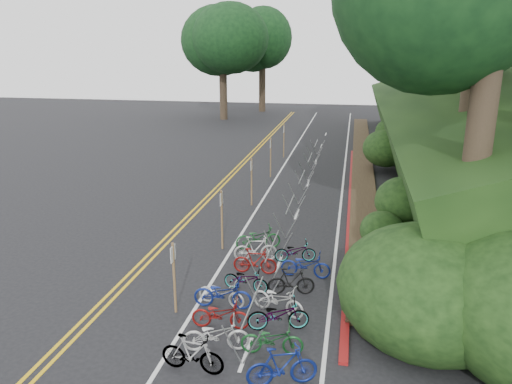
{
  "coord_description": "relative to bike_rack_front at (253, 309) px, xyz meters",
  "views": [
    {
      "loc": [
        5.62,
        -13.44,
        8.0
      ],
      "look_at": [
        1.21,
        9.08,
        1.3
      ],
      "focal_mm": 35.0,
      "sensor_mm": 36.0,
      "label": 1
    }
  ],
  "objects": [
    {
      "name": "embankment",
      "position": [
        9.86,
        20.02,
        1.75
      ],
      "size": [
        14.3,
        48.14,
        9.11
      ],
      "color": "black",
      "rests_on": "ground"
    },
    {
      "name": "signposts_rest",
      "position": [
        -2.5,
        14.99,
        0.62
      ],
      "size": [
        0.08,
        18.4,
        2.5
      ],
      "color": "brown",
      "rests_on": "ground"
    },
    {
      "name": "red_curb",
      "position": [
        2.6,
        12.99,
        -0.76
      ],
      "size": [
        0.25,
        28.0,
        0.1
      ],
      "primitive_type": "cube",
      "color": "maroon",
      "rests_on": "ground"
    },
    {
      "name": "bike_front",
      "position": [
        -1.33,
        1.48,
        -0.39
      ],
      "size": [
        0.89,
        1.69,
        0.85
      ],
      "primitive_type": "imported",
      "rotation": [
        0.0,
        0.0,
        1.36
      ],
      "color": "beige",
      "rests_on": "ground"
    },
    {
      "name": "bike_racks_rest",
      "position": [
        -0.1,
        13.99,
        0.04
      ],
      "size": [
        1.14,
        23.0,
        1.17
      ],
      "color": "gray",
      "rests_on": "ground"
    },
    {
      "name": "bike_rack_front",
      "position": [
        0.0,
        0.0,
        0.0
      ],
      "size": [
        1.11,
        3.07,
        1.1
      ],
      "color": "gray",
      "rests_on": "ground"
    },
    {
      "name": "signpost_near",
      "position": [
        -2.63,
        0.76,
        0.52
      ],
      "size": [
        0.08,
        0.4,
        2.33
      ],
      "color": "brown",
      "rests_on": "ground"
    },
    {
      "name": "ground",
      "position": [
        -3.1,
        0.99,
        -0.81
      ],
      "size": [
        120.0,
        120.0,
        0.0
      ],
      "primitive_type": "plane",
      "color": "black",
      "rests_on": "ground"
    },
    {
      "name": "road_markings",
      "position": [
        -2.47,
        11.08,
        -0.81
      ],
      "size": [
        7.47,
        80.0,
        0.01
      ],
      "color": "gold",
      "rests_on": "ground"
    },
    {
      "name": "bike_valet",
      "position": [
        -0.16,
        1.73,
        -0.33
      ],
      "size": [
        3.39,
        10.28,
        1.07
      ],
      "color": "slate",
      "rests_on": "ground"
    }
  ]
}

